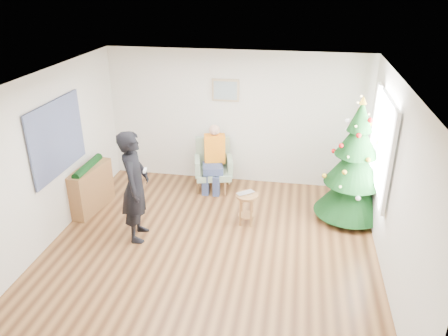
% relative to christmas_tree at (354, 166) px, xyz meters
% --- Properties ---
extents(floor, '(5.00, 5.00, 0.00)m').
position_rel_christmas_tree_xyz_m(floor, '(-2.15, -1.34, -0.97)').
color(floor, brown).
rests_on(floor, ground).
extents(ceiling, '(5.00, 5.00, 0.00)m').
position_rel_christmas_tree_xyz_m(ceiling, '(-2.15, -1.34, 1.63)').
color(ceiling, white).
rests_on(ceiling, wall_back).
extents(wall_back, '(5.00, 0.00, 5.00)m').
position_rel_christmas_tree_xyz_m(wall_back, '(-2.15, 1.16, 0.33)').
color(wall_back, silver).
rests_on(wall_back, floor).
extents(wall_front, '(5.00, 0.00, 5.00)m').
position_rel_christmas_tree_xyz_m(wall_front, '(-2.15, -3.84, 0.33)').
color(wall_front, silver).
rests_on(wall_front, floor).
extents(wall_left, '(0.00, 5.00, 5.00)m').
position_rel_christmas_tree_xyz_m(wall_left, '(-4.65, -1.34, 0.33)').
color(wall_left, silver).
rests_on(wall_left, floor).
extents(wall_right, '(0.00, 5.00, 5.00)m').
position_rel_christmas_tree_xyz_m(wall_right, '(0.35, -1.34, 0.33)').
color(wall_right, silver).
rests_on(wall_right, floor).
extents(window_panel, '(0.04, 1.30, 1.40)m').
position_rel_christmas_tree_xyz_m(window_panel, '(0.32, -0.34, 0.53)').
color(window_panel, white).
rests_on(window_panel, wall_right).
extents(curtains, '(0.05, 1.75, 1.50)m').
position_rel_christmas_tree_xyz_m(curtains, '(0.29, -0.34, 0.53)').
color(curtains, white).
rests_on(curtains, wall_right).
extents(christmas_tree, '(1.19, 1.19, 2.15)m').
position_rel_christmas_tree_xyz_m(christmas_tree, '(0.00, 0.00, 0.00)').
color(christmas_tree, '#3F2816').
rests_on(christmas_tree, floor).
extents(stool, '(0.37, 0.37, 0.55)m').
position_rel_christmas_tree_xyz_m(stool, '(-1.71, -0.52, -0.69)').
color(stool, brown).
rests_on(stool, floor).
extents(laptop, '(0.35, 0.34, 0.02)m').
position_rel_christmas_tree_xyz_m(laptop, '(-1.71, -0.52, -0.41)').
color(laptop, silver).
rests_on(laptop, stool).
extents(armchair, '(0.82, 0.78, 0.97)m').
position_rel_christmas_tree_xyz_m(armchair, '(-2.52, 0.72, -0.61)').
color(armchair, gray).
rests_on(armchair, floor).
extents(seated_person, '(0.46, 0.61, 1.28)m').
position_rel_christmas_tree_xyz_m(seated_person, '(-2.50, 0.67, -0.32)').
color(seated_person, navy).
rests_on(seated_person, armchair).
extents(standing_man, '(0.52, 0.71, 1.79)m').
position_rel_christmas_tree_xyz_m(standing_man, '(-3.35, -1.20, -0.07)').
color(standing_man, black).
rests_on(standing_man, floor).
extents(game_controller, '(0.06, 0.13, 0.04)m').
position_rel_christmas_tree_xyz_m(game_controller, '(-3.16, -1.23, 0.22)').
color(game_controller, white).
rests_on(game_controller, standing_man).
extents(console, '(0.43, 1.03, 0.80)m').
position_rel_christmas_tree_xyz_m(console, '(-4.48, -0.48, -0.57)').
color(console, brown).
rests_on(console, floor).
extents(garland, '(0.14, 0.90, 0.14)m').
position_rel_christmas_tree_xyz_m(garland, '(-4.48, -0.48, -0.15)').
color(garland, black).
rests_on(garland, console).
extents(tapestry, '(0.03, 1.50, 1.15)m').
position_rel_christmas_tree_xyz_m(tapestry, '(-4.61, -1.04, 0.58)').
color(tapestry, black).
rests_on(tapestry, wall_left).
extents(framed_picture, '(0.52, 0.05, 0.42)m').
position_rel_christmas_tree_xyz_m(framed_picture, '(-2.35, 1.12, 0.88)').
color(framed_picture, tan).
rests_on(framed_picture, wall_back).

